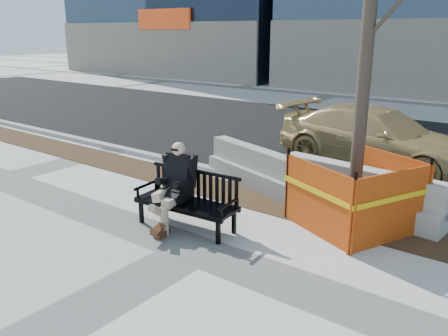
# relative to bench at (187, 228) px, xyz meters

# --- Properties ---
(ground) EXTENTS (120.00, 120.00, 0.00)m
(ground) POSITION_rel_bench_xyz_m (0.70, -0.57, 0.00)
(ground) COLOR beige
(ground) RESTS_ON ground
(mulch_strip) EXTENTS (40.00, 1.20, 0.02)m
(mulch_strip) POSITION_rel_bench_xyz_m (0.70, 2.03, 0.00)
(mulch_strip) COLOR #47301C
(mulch_strip) RESTS_ON ground
(asphalt_street) EXTENTS (60.00, 10.40, 0.01)m
(asphalt_street) POSITION_rel_bench_xyz_m (0.70, 8.23, 0.00)
(asphalt_street) COLOR black
(asphalt_street) RESTS_ON ground
(curb) EXTENTS (60.00, 0.25, 0.12)m
(curb) POSITION_rel_bench_xyz_m (0.70, 2.98, 0.06)
(curb) COLOR #9E9B93
(curb) RESTS_ON ground
(bench) EXTENTS (2.02, 0.88, 1.04)m
(bench) POSITION_rel_bench_xyz_m (0.00, 0.00, 0.00)
(bench) COLOR black
(bench) RESTS_ON ground
(seated_man) EXTENTS (0.77, 1.17, 1.56)m
(seated_man) POSITION_rel_bench_xyz_m (-0.27, 0.03, 0.00)
(seated_man) COLOR black
(seated_man) RESTS_ON ground
(tree_fence) EXTENTS (3.64, 3.64, 6.89)m
(tree_fence) POSITION_rel_bench_xyz_m (2.35, 1.94, 0.00)
(tree_fence) COLOR #E45011
(tree_fence) RESTS_ON ground
(sedan) EXTENTS (5.50, 2.74, 1.54)m
(sedan) POSITION_rel_bench_xyz_m (1.27, 6.01, 0.00)
(sedan) COLOR tan
(sedan) RESTS_ON ground
(jersey_barrier_left) EXTENTS (3.15, 1.56, 0.89)m
(jersey_barrier_left) POSITION_rel_bench_xyz_m (-0.31, 2.77, 0.00)
(jersey_barrier_left) COLOR gray
(jersey_barrier_left) RESTS_ON ground
(jersey_barrier_right) EXTENTS (3.34, 0.96, 0.94)m
(jersey_barrier_right) POSITION_rel_bench_xyz_m (2.19, 2.58, 0.00)
(jersey_barrier_right) COLOR #ACAAA1
(jersey_barrier_right) RESTS_ON ground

